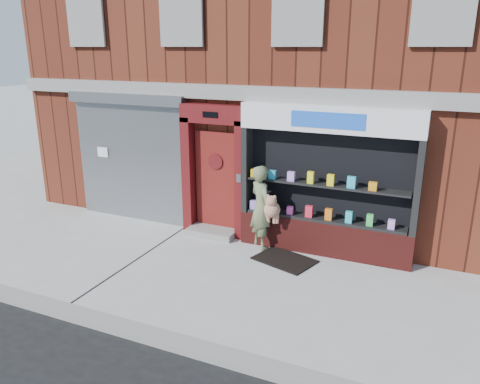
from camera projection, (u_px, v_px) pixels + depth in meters
The scene contains 8 objects.
ground at pixel (206, 273), 8.73m from camera, with size 80.00×80.00×0.00m, color #9E9E99.
curb at pixel (138, 332), 6.84m from camera, with size 60.00×0.30×0.12m, color gray.
building at pixel (306, 49), 12.77m from camera, with size 12.00×8.16×8.00m.
shutter_bay at pixel (131, 150), 11.06m from camera, with size 3.10×0.30×3.04m.
red_door_bay at pixel (214, 171), 10.21m from camera, with size 1.52×0.58×2.90m.
pharmacy_bay at pixel (326, 189), 9.23m from camera, with size 3.50×0.41×3.00m.
woman at pixel (262, 207), 9.61m from camera, with size 0.83×0.74×1.77m.
doormat at pixel (285, 260), 9.26m from camera, with size 1.13×0.79×0.03m, color black.
Camera 1 is at (3.77, -6.95, 4.05)m, focal length 35.00 mm.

